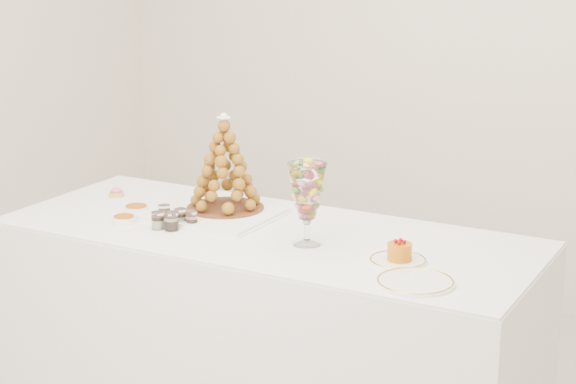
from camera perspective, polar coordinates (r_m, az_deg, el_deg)
The scene contains 15 objects.
buffet_table at distance 3.89m, azimuth -1.26°, elevation -8.00°, with size 2.17×0.98×0.81m.
lace_tray at distance 3.96m, azimuth -4.81°, elevation -1.25°, with size 0.55×0.41×0.02m, color white.
macaron_vase at distance 3.53m, azimuth 1.14°, elevation 0.00°, with size 0.14×0.14×0.31m.
cake_plate at distance 3.42m, azimuth 6.53°, elevation -4.06°, with size 0.21×0.21×0.01m, color white.
spare_plate at distance 3.22m, azimuth 7.55°, elevation -5.32°, with size 0.26×0.26×0.01m, color white.
pink_tart at distance 4.29m, azimuth -10.13°, elevation -0.03°, with size 0.07×0.07×0.04m.
verrine_a at distance 3.90m, azimuth -7.34°, elevation -1.23°, with size 0.05×0.05×0.07m, color white.
verrine_b at distance 3.83m, azimuth -6.39°, elevation -1.47°, with size 0.05×0.05×0.07m, color white.
verrine_c at distance 3.81m, azimuth -5.73°, elevation -1.60°, with size 0.05×0.05×0.06m, color white.
verrine_d at distance 3.79m, azimuth -7.72°, elevation -1.68°, with size 0.05×0.05×0.07m, color white.
verrine_e at distance 3.77m, azimuth -6.92°, elevation -1.73°, with size 0.05×0.05×0.07m, color white.
ramekin_back at distance 4.02m, azimuth -8.98°, elevation -1.05°, with size 0.10×0.10×0.03m, color white.
ramekin_front at distance 3.89m, azimuth -9.70°, elevation -1.65°, with size 0.09×0.09×0.03m, color white.
croquembouche at distance 3.94m, azimuth -3.78°, elevation 1.75°, with size 0.32×0.32×0.40m.
mousse_cake at distance 3.40m, azimuth 6.63°, elevation -3.52°, with size 0.09×0.09×0.08m.
Camera 1 is at (1.84, -2.74, 1.94)m, focal length 60.00 mm.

